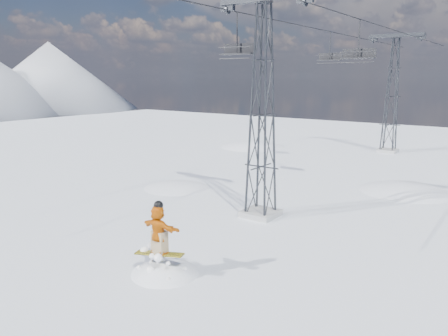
{
  "coord_description": "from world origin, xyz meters",
  "views": [
    {
      "loc": [
        12.29,
        -11.7,
        7.47
      ],
      "look_at": [
        1.7,
        3.3,
        3.59
      ],
      "focal_mm": 35.0,
      "sensor_mm": 36.0,
      "label": 1
    }
  ],
  "objects": [
    {
      "name": "lift_tower_near",
      "position": [
        0.8,
        8.0,
        5.47
      ],
      "size": [
        5.2,
        1.8,
        11.43
      ],
      "color": "#999999",
      "rests_on": "ground"
    },
    {
      "name": "lift_chair_far",
      "position": [
        -1.4,
        22.2,
        8.92
      ],
      "size": [
        1.95,
        0.56,
        2.42
      ],
      "color": "black",
      "rests_on": "ground"
    },
    {
      "name": "snow_terrain",
      "position": [
        -4.77,
        21.24,
        -9.59
      ],
      "size": [
        39.0,
        37.0,
        22.0
      ],
      "color": "white",
      "rests_on": "ground"
    },
    {
      "name": "ground",
      "position": [
        0.0,
        0.0,
        0.0
      ],
      "size": [
        120.0,
        120.0,
        0.0
      ],
      "primitive_type": "plane",
      "color": "white",
      "rests_on": "ground"
    },
    {
      "name": "haul_cables",
      "position": [
        0.8,
        19.5,
        10.85
      ],
      "size": [
        4.46,
        51.0,
        0.06
      ],
      "color": "black",
      "rests_on": "ground"
    },
    {
      "name": "snowboarder_jump",
      "position": [
        1.4,
        -0.22,
        -1.61
      ],
      "size": [
        4.4,
        4.4,
        6.93
      ],
      "color": "white",
      "rests_on": "ground"
    },
    {
      "name": "lift_tower_far",
      "position": [
        0.8,
        33.0,
        5.47
      ],
      "size": [
        5.2,
        1.8,
        11.43
      ],
      "color": "#999999",
      "rests_on": "ground"
    },
    {
      "name": "lift_chair_near",
      "position": [
        -1.4,
        8.98,
        8.87
      ],
      "size": [
        1.99,
        0.57,
        2.47
      ],
      "color": "black",
      "rests_on": "ground"
    },
    {
      "name": "lift_chair_mid",
      "position": [
        3.0,
        15.89,
        8.78
      ],
      "size": [
        2.09,
        0.6,
        2.59
      ],
      "color": "black",
      "rests_on": "ground"
    }
  ]
}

